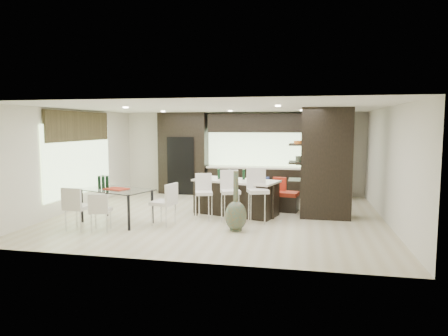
% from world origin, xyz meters
% --- Properties ---
extents(ground, '(8.00, 8.00, 0.00)m').
position_xyz_m(ground, '(0.00, 0.00, 0.00)').
color(ground, beige).
rests_on(ground, ground).
extents(back_wall, '(8.00, 0.02, 2.70)m').
position_xyz_m(back_wall, '(0.00, 3.50, 1.35)').
color(back_wall, white).
rests_on(back_wall, ground).
extents(left_wall, '(0.02, 7.00, 2.70)m').
position_xyz_m(left_wall, '(-4.00, 0.00, 1.35)').
color(left_wall, white).
rests_on(left_wall, ground).
extents(right_wall, '(0.02, 7.00, 2.70)m').
position_xyz_m(right_wall, '(4.00, 0.00, 1.35)').
color(right_wall, white).
rests_on(right_wall, ground).
extents(ceiling, '(8.00, 7.00, 0.02)m').
position_xyz_m(ceiling, '(0.00, 0.00, 2.70)').
color(ceiling, white).
rests_on(ceiling, ground).
extents(window_left, '(0.04, 3.20, 1.90)m').
position_xyz_m(window_left, '(-3.96, 0.20, 1.35)').
color(window_left, '#B2D199').
rests_on(window_left, left_wall).
extents(window_back, '(3.40, 0.04, 1.20)m').
position_xyz_m(window_back, '(0.60, 3.46, 1.55)').
color(window_back, '#B2D199').
rests_on(window_back, back_wall).
extents(stone_accent, '(0.08, 3.00, 0.80)m').
position_xyz_m(stone_accent, '(-3.93, 0.20, 2.25)').
color(stone_accent, brown).
rests_on(stone_accent, left_wall).
extents(ceiling_spots, '(4.00, 3.00, 0.02)m').
position_xyz_m(ceiling_spots, '(0.00, 0.25, 2.68)').
color(ceiling_spots, white).
rests_on(ceiling_spots, ceiling).
extents(back_cabinetry, '(6.80, 0.68, 2.70)m').
position_xyz_m(back_cabinetry, '(0.50, 3.17, 1.35)').
color(back_cabinetry, black).
rests_on(back_cabinetry, ground).
extents(refrigerator, '(0.90, 0.68, 1.90)m').
position_xyz_m(refrigerator, '(-1.90, 3.12, 0.95)').
color(refrigerator, black).
rests_on(refrigerator, ground).
extents(partition_column, '(1.20, 0.80, 2.70)m').
position_xyz_m(partition_column, '(2.60, 0.40, 1.35)').
color(partition_column, black).
rests_on(partition_column, ground).
extents(kitchen_island, '(2.30, 1.50, 0.89)m').
position_xyz_m(kitchen_island, '(0.38, 0.26, 0.44)').
color(kitchen_island, black).
rests_on(kitchen_island, ground).
extents(stool_left, '(0.50, 0.50, 0.90)m').
position_xyz_m(stool_left, '(-0.28, -0.49, 0.45)').
color(stool_left, silver).
rests_on(stool_left, ground).
extents(stool_mid, '(0.55, 0.55, 0.98)m').
position_xyz_m(stool_mid, '(0.38, -0.51, 0.49)').
color(stool_mid, silver).
rests_on(stool_mid, ground).
extents(stool_right, '(0.58, 0.58, 1.03)m').
position_xyz_m(stool_right, '(1.03, -0.52, 0.51)').
color(stool_right, silver).
rests_on(stool_right, ground).
extents(bench, '(1.40, 0.72, 0.52)m').
position_xyz_m(bench, '(1.28, 0.96, 0.26)').
color(bench, black).
rests_on(bench, ground).
extents(floor_vase, '(0.54, 0.54, 1.30)m').
position_xyz_m(floor_vase, '(0.65, -1.35, 0.65)').
color(floor_vase, '#454D37').
rests_on(floor_vase, ground).
extents(dining_table, '(1.86, 1.42, 0.79)m').
position_xyz_m(dining_table, '(-2.20, -1.19, 0.40)').
color(dining_table, white).
rests_on(dining_table, ground).
extents(chair_near, '(0.50, 0.50, 0.77)m').
position_xyz_m(chair_near, '(-2.20, -1.94, 0.38)').
color(chair_near, silver).
rests_on(chair_near, ground).
extents(chair_far, '(0.52, 0.52, 0.88)m').
position_xyz_m(chair_far, '(-2.71, -1.97, 0.44)').
color(chair_far, silver).
rests_on(chair_far, ground).
extents(chair_end, '(0.58, 0.58, 0.89)m').
position_xyz_m(chair_end, '(-1.05, -1.19, 0.45)').
color(chair_end, silver).
rests_on(chair_end, ground).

